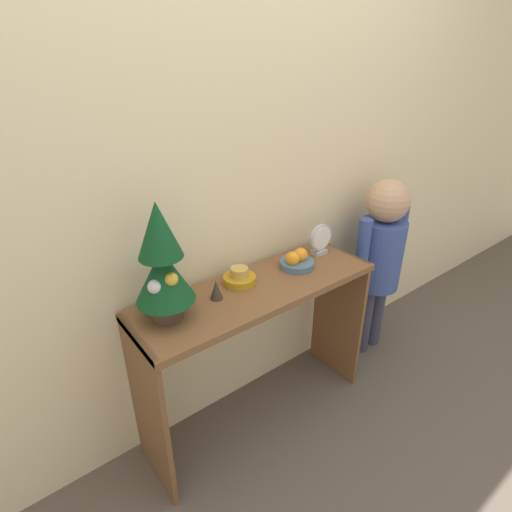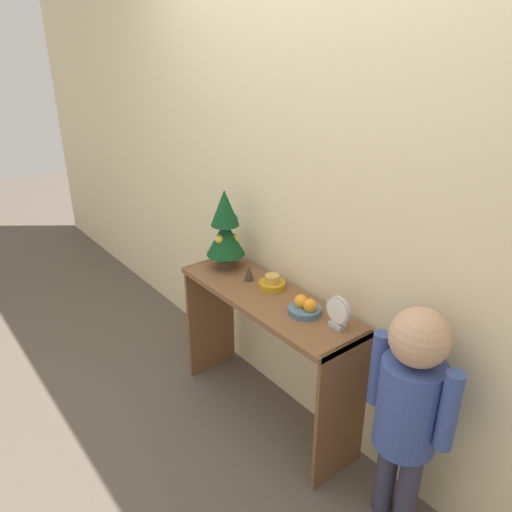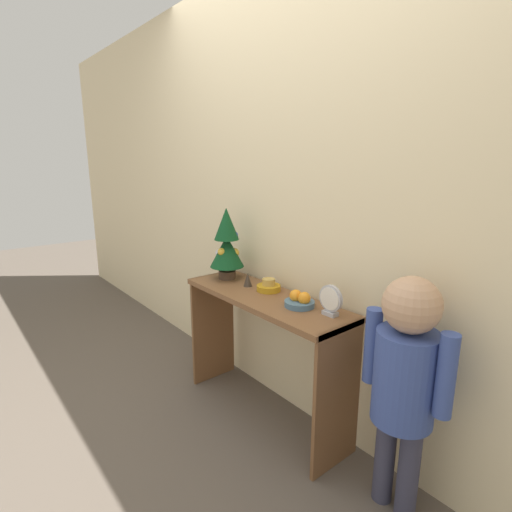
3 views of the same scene
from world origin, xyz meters
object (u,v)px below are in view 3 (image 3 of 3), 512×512
child_figure (405,372)px  figurine (248,280)px  fruit_bowl (300,301)px  singing_bowl (269,286)px  desk_clock (331,301)px  mini_tree (227,243)px

child_figure → figurine: bearing=179.0°
fruit_bowl → singing_bowl: 0.29m
fruit_bowl → child_figure: size_ratio=0.15×
singing_bowl → figurine: figurine is taller
fruit_bowl → singing_bowl: (-0.29, 0.04, -0.00)m
fruit_bowl → figurine: (-0.42, -0.00, 0.01)m
figurine → fruit_bowl: bearing=0.1°
fruit_bowl → desk_clock: (0.17, 0.03, 0.04)m
desk_clock → child_figure: child_figure is taller
figurine → child_figure: size_ratio=0.08×
fruit_bowl → child_figure: 0.62m
singing_bowl → mini_tree: bearing=-173.3°
mini_tree → child_figure: bearing=-0.8°
fruit_bowl → child_figure: (0.60, -0.02, -0.12)m
fruit_bowl → desk_clock: desk_clock is taller
mini_tree → singing_bowl: 0.40m
fruit_bowl → singing_bowl: size_ratio=1.13×
child_figure → desk_clock: bearing=174.0°
mini_tree → desk_clock: mini_tree is taller
child_figure → fruit_bowl: bearing=178.3°
fruit_bowl → desk_clock: 0.18m
mini_tree → child_figure: (1.23, -0.02, -0.31)m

